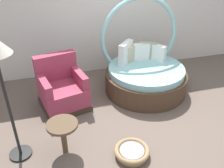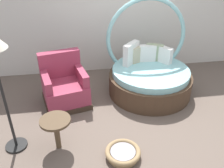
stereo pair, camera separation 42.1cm
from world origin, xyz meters
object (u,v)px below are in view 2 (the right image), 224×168
Objects in this scene: pet_basket at (123,153)px; side_table at (56,125)px; round_daybed at (149,74)px; red_armchair at (65,87)px.

pet_basket is 0.98× the size of side_table.
round_daybed is 2.23m from side_table.
red_armchair is 1.88× the size of pet_basket.
round_daybed reaches higher than pet_basket.
side_table is at bearing -142.49° from round_daybed.
red_armchair reaches higher than pet_basket.
red_armchair is 1.84× the size of side_table.
side_table is (-0.91, 0.34, 0.35)m from pet_basket.
pet_basket is at bearing -62.15° from red_armchair.
round_daybed is at bearing 37.51° from side_table.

